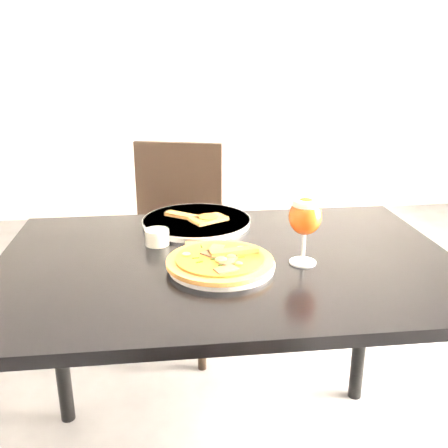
{
  "coord_description": "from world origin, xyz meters",
  "views": [
    {
      "loc": [
        -0.37,
        -0.9,
        1.26
      ],
      "look_at": [
        -0.21,
        0.34,
        0.83
      ],
      "focal_mm": 40.0,
      "sensor_mm": 36.0,
      "label": 1
    }
  ],
  "objects": [
    {
      "name": "loose_crust",
      "position": [
        -0.25,
        0.39,
        0.75
      ],
      "size": [
        0.12,
        0.04,
        0.01
      ],
      "primitive_type": "cube",
      "rotation": [
        0.0,
        0.0,
        -0.12
      ],
      "color": "#965324",
      "rests_on": "dining_table"
    },
    {
      "name": "beer_glass",
      "position": [
        -0.02,
        0.24,
        0.87
      ],
      "size": [
        0.08,
        0.08,
        0.17
      ],
      "color": "silver",
      "rests_on": "dining_table"
    },
    {
      "name": "chair_far",
      "position": [
        -0.33,
        1.15,
        0.49
      ],
      "size": [
        0.51,
        0.51,
        0.89
      ],
      "rotation": [
        0.0,
        0.0,
        -0.28
      ],
      "color": "black",
      "rests_on": "ground"
    },
    {
      "name": "plate_main",
      "position": [
        -0.23,
        0.24,
        0.76
      ],
      "size": [
        0.33,
        0.33,
        0.01
      ],
      "primitive_type": "cylinder",
      "rotation": [
        0.0,
        0.0,
        0.28
      ],
      "color": "white",
      "rests_on": "dining_table"
    },
    {
      "name": "dining_table",
      "position": [
        -0.21,
        0.3,
        0.66
      ],
      "size": [
        1.21,
        0.81,
        0.75
      ],
      "rotation": [
        0.0,
        0.0,
        -0.01
      ],
      "color": "black",
      "rests_on": "ground"
    },
    {
      "name": "pizza",
      "position": [
        -0.23,
        0.23,
        0.77
      ],
      "size": [
        0.27,
        0.27,
        0.03
      ],
      "rotation": [
        0.0,
        0.0,
        -0.15
      ],
      "color": "#965324",
      "rests_on": "plate_main"
    },
    {
      "name": "crust_scraps",
      "position": [
        -0.26,
        0.57,
        0.77
      ],
      "size": [
        0.2,
        0.15,
        0.02
      ],
      "rotation": [
        0.0,
        0.0,
        -0.21
      ],
      "color": "#965324",
      "rests_on": "plate_second"
    },
    {
      "name": "plate_second",
      "position": [
        -0.27,
        0.58,
        0.76
      ],
      "size": [
        0.44,
        0.44,
        0.02
      ],
      "primitive_type": "cylinder",
      "rotation": [
        0.0,
        0.0,
        -0.43
      ],
      "color": "white",
      "rests_on": "dining_table"
    },
    {
      "name": "sauce_cup",
      "position": [
        -0.39,
        0.42,
        0.77
      ],
      "size": [
        0.07,
        0.07,
        0.04
      ],
      "color": "silver",
      "rests_on": "dining_table"
    }
  ]
}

